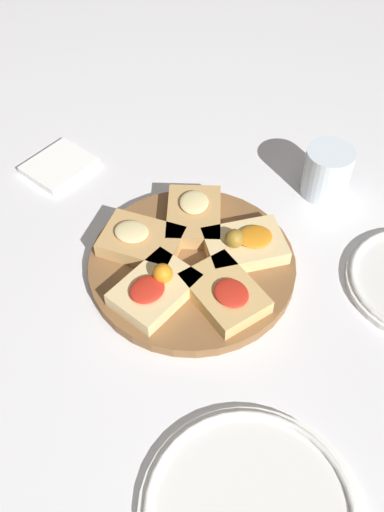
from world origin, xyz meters
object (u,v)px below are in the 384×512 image
water_glass (327,172)px  napkin_stack (59,166)px  serving_board (192,265)px  plate_right (250,512)px

water_glass → napkin_stack: 0.46m
water_glass → napkin_stack: (0.11, -0.44, -0.04)m
serving_board → water_glass: water_glass is taller
napkin_stack → serving_board: bearing=66.3°
serving_board → water_glass: (-0.24, 0.15, 0.03)m
water_glass → napkin_stack: size_ratio=0.79×
serving_board → plate_right: size_ratio=1.23×
serving_board → plate_right: 0.36m
serving_board → plate_right: serving_board is taller
plate_right → water_glass: 0.55m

